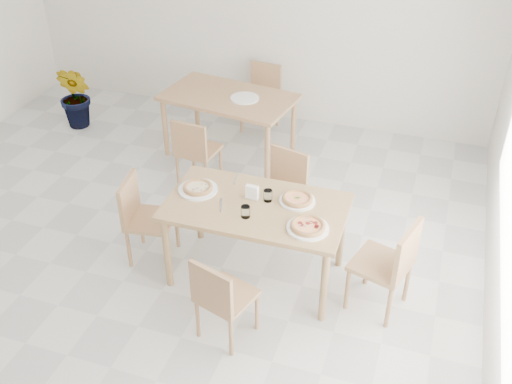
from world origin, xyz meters
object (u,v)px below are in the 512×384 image
(plate_mushroom, at_px, (198,190))
(plate_pepperoni, at_px, (308,228))
(napkin_holder, at_px, (252,193))
(chair_east, at_px, (391,262))
(tumbler_b, at_px, (246,212))
(chair_back_s, at_px, (195,148))
(second_table, at_px, (229,103))
(chair_back_n, at_px, (262,92))
(main_table, at_px, (256,213))
(chair_west, at_px, (142,214))
(chair_north, at_px, (283,185))
(pizza_mushroom, at_px, (198,187))
(potted_plant, at_px, (76,97))
(pizza_pepperoni, at_px, (308,226))
(pizza_margherita, at_px, (297,198))
(plate_margherita, at_px, (297,201))
(tumbler_a, at_px, (268,195))
(chair_south, at_px, (220,296))
(plate_empty, at_px, (245,98))

(plate_mushroom, bearing_deg, plate_pepperoni, -12.53)
(plate_mushroom, relative_size, napkin_holder, 2.58)
(napkin_holder, bearing_deg, chair_east, -1.16)
(tumbler_b, distance_m, chair_back_s, 1.72)
(plate_mushroom, xyz_separation_m, second_table, (-0.43, 1.86, -0.10))
(chair_back_s, xyz_separation_m, chair_back_n, (0.24, 1.55, 0.00))
(main_table, xyz_separation_m, plate_pepperoni, (0.48, -0.18, 0.09))
(chair_west, xyz_separation_m, plate_pepperoni, (1.52, -0.11, 0.29))
(chair_north, bearing_deg, pizza_mushroom, -112.41)
(plate_pepperoni, relative_size, napkin_holder, 2.55)
(pizza_mushroom, relative_size, second_table, 0.17)
(plate_pepperoni, distance_m, potted_plant, 4.09)
(chair_west, distance_m, pizza_mushroom, 0.60)
(potted_plant, bearing_deg, tumbler_b, -35.58)
(main_table, bearing_deg, pizza_pepperoni, -21.03)
(pizza_margherita, bearing_deg, chair_back_n, 113.93)
(plate_margherita, xyz_separation_m, plate_mushroom, (-0.84, -0.11, 0.00))
(pizza_mushroom, distance_m, tumbler_a, 0.61)
(chair_back_n, bearing_deg, tumbler_b, -69.06)
(pizza_margherita, height_order, tumbler_a, tumbler_a)
(tumbler_b, xyz_separation_m, chair_back_s, (-1.03, 1.33, -0.33))
(chair_north, bearing_deg, chair_back_s, 175.16)
(plate_mushroom, bearing_deg, chair_south, -58.12)
(pizza_mushroom, xyz_separation_m, chair_back_n, (-0.29, 2.65, -0.31))
(pizza_mushroom, relative_size, plate_empty, 0.83)
(chair_south, height_order, pizza_margherita, pizza_margherita)
(plate_margherita, xyz_separation_m, pizza_pepperoni, (0.17, -0.33, 0.02))
(chair_west, bearing_deg, chair_south, -134.06)
(chair_east, xyz_separation_m, plate_empty, (-1.90, 1.94, 0.26))
(plate_pepperoni, bearing_deg, chair_north, 116.31)
(chair_south, height_order, chair_back_n, chair_back_n)
(chair_back_s, bearing_deg, tumbler_b, 133.51)
(chair_east, relative_size, pizza_margherita, 2.74)
(tumbler_a, xyz_separation_m, chair_back_s, (-1.13, 1.06, -0.33))
(pizza_pepperoni, relative_size, potted_plant, 0.40)
(main_table, xyz_separation_m, chair_east, (1.14, -0.06, -0.17))
(pizza_pepperoni, height_order, tumbler_a, tumbler_a)
(pizza_mushroom, bearing_deg, chair_back_s, 115.46)
(chair_north, relative_size, tumbler_b, 8.23)
(chair_east, xyz_separation_m, chair_back_s, (-2.20, 1.21, -0.03))
(chair_west, relative_size, pizza_pepperoni, 2.41)
(plate_pepperoni, xyz_separation_m, chair_back_n, (-1.30, 2.88, -0.29))
(main_table, distance_m, chair_south, 0.82)
(pizza_pepperoni, height_order, second_table, pizza_pepperoni)
(tumbler_a, xyz_separation_m, napkin_holder, (-0.13, -0.02, 0.01))
(plate_pepperoni, height_order, second_table, plate_pepperoni)
(main_table, relative_size, chair_west, 1.84)
(chair_west, bearing_deg, chair_north, -60.39)
(chair_south, bearing_deg, tumbler_a, -78.15)
(chair_west, height_order, chair_east, chair_east)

